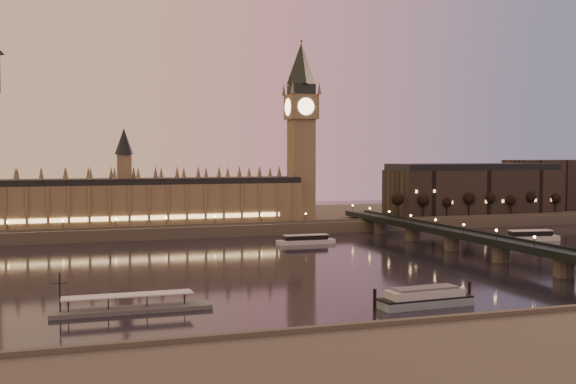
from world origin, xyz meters
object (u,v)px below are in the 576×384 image
Objects in this scene: cruise_boat_b at (530,236)px; cruise_boat_a at (306,240)px; pontoon_pier at (131,307)px; moored_barge at (425,298)px.

cruise_boat_a is at bearing 175.72° from cruise_boat_b.
cruise_boat_a is at bearing 52.30° from pontoon_pier.
moored_barge reaches higher than cruise_boat_a.
pontoon_pier is at bearing 162.91° from moored_barge.
cruise_boat_a is at bearing 80.19° from moored_barge.
pontoon_pier reaches higher than cruise_boat_b.
cruise_boat_a is 0.88× the size of moored_barge.
cruise_boat_a is 0.97× the size of cruise_boat_b.
cruise_boat_b is 178.89m from moored_barge.
cruise_boat_b is 235.98m from pontoon_pier.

